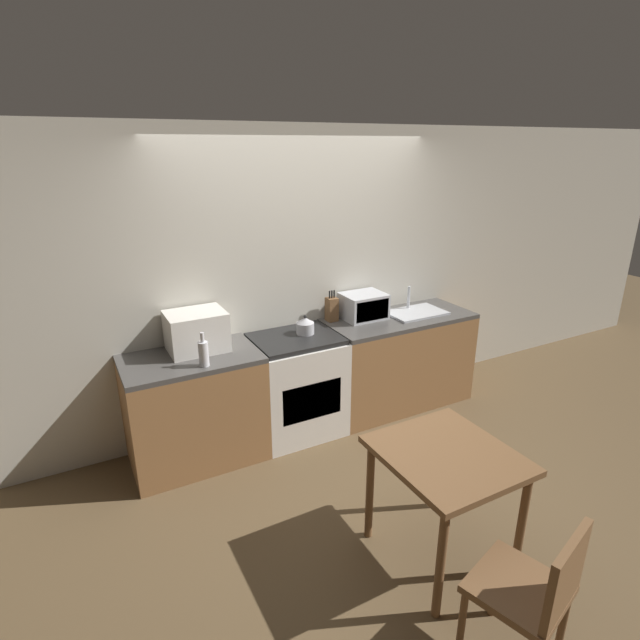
{
  "coord_description": "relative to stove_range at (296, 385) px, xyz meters",
  "views": [
    {
      "loc": [
        -1.87,
        -2.71,
        2.44
      ],
      "look_at": [
        -0.02,
        0.73,
        1.05
      ],
      "focal_mm": 28.0,
      "sensor_mm": 36.0,
      "label": 1
    }
  ],
  "objects": [
    {
      "name": "wall_back",
      "position": [
        0.2,
        0.34,
        0.85
      ],
      "size": [
        10.0,
        0.06,
        2.6
      ],
      "color": "beige",
      "rests_on": "ground_plane"
    },
    {
      "name": "bottle",
      "position": [
        -0.84,
        -0.21,
        0.55
      ],
      "size": [
        0.07,
        0.07,
        0.26
      ],
      "color": "silver",
      "rests_on": "counter_left_run"
    },
    {
      "name": "ground_plane",
      "position": [
        0.2,
        -0.83,
        -0.45
      ],
      "size": [
        16.0,
        16.0,
        0.0
      ],
      "primitive_type": "plane",
      "color": "brown"
    },
    {
      "name": "counter_right_run",
      "position": [
        1.09,
        0.0,
        0.0
      ],
      "size": [
        1.43,
        0.62,
        0.9
      ],
      "color": "olive",
      "rests_on": "ground_plane"
    },
    {
      "name": "counter_left_run",
      "position": [
        -0.89,
        0.0,
        0.0
      ],
      "size": [
        1.04,
        0.62,
        0.9
      ],
      "color": "olive",
      "rests_on": "ground_plane"
    },
    {
      "name": "stove_range",
      "position": [
        0.0,
        0.0,
        0.0
      ],
      "size": [
        0.74,
        0.62,
        0.9
      ],
      "color": "silver",
      "rests_on": "ground_plane"
    },
    {
      "name": "toaster_oven",
      "position": [
        0.76,
        0.13,
        0.57
      ],
      "size": [
        0.39,
        0.32,
        0.24
      ],
      "color": "silver",
      "rests_on": "counter_right_run"
    },
    {
      "name": "microwave",
      "position": [
        -0.8,
        0.11,
        0.61
      ],
      "size": [
        0.45,
        0.35,
        0.31
      ],
      "color": "silver",
      "rests_on": "counter_left_run"
    },
    {
      "name": "sink_basin",
      "position": [
        1.28,
        0.01,
        0.47
      ],
      "size": [
        0.55,
        0.36,
        0.24
      ],
      "color": "silver",
      "rests_on": "counter_right_run"
    },
    {
      "name": "kettle",
      "position": [
        0.11,
        0.03,
        0.52
      ],
      "size": [
        0.15,
        0.15,
        0.17
      ],
      "color": "#B7B7BC",
      "rests_on": "stove_range"
    },
    {
      "name": "dining_chair",
      "position": [
        0.03,
        -2.47,
        0.05
      ],
      "size": [
        0.51,
        0.51,
        0.86
      ],
      "rotation": [
        0.0,
        0.0,
        0.29
      ],
      "color": "brown",
      "rests_on": "ground_plane"
    },
    {
      "name": "dining_table",
      "position": [
        0.16,
        -1.72,
        0.19
      ],
      "size": [
        0.73,
        0.79,
        0.74
      ],
      "color": "brown",
      "rests_on": "ground_plane"
    },
    {
      "name": "knife_block",
      "position": [
        0.47,
        0.21,
        0.56
      ],
      "size": [
        0.1,
        0.1,
        0.29
      ],
      "color": "brown",
      "rests_on": "counter_right_run"
    }
  ]
}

